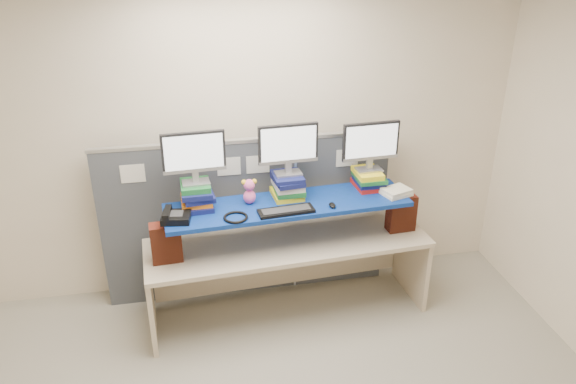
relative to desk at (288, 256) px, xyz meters
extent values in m
cube|color=#F5E4CA|center=(-0.29, -1.37, 0.81)|extent=(5.00, 4.00, 2.80)
cube|color=silver|center=(-0.29, -1.37, 2.21)|extent=(5.00, 4.00, 0.01)
cube|color=#41454C|center=(-1.16, 0.41, 0.16)|extent=(0.85, 0.05, 1.50)
cube|color=#41454C|center=(-0.29, 0.41, 0.16)|extent=(0.85, 0.05, 1.50)
cube|color=#41454C|center=(0.57, 0.41, 0.16)|extent=(0.85, 0.05, 1.50)
cube|color=silver|center=(-0.29, 0.41, 0.93)|extent=(2.60, 0.06, 0.03)
cube|color=white|center=(-1.24, 0.38, 0.71)|extent=(0.20, 0.00, 0.16)
cube|color=white|center=(-0.44, 0.38, 0.71)|extent=(0.20, 0.00, 0.16)
cube|color=white|center=(-0.19, 0.38, 0.71)|extent=(0.20, 0.00, 0.16)
cube|color=white|center=(0.61, 0.38, 0.71)|extent=(0.20, 0.00, 0.16)
cube|color=beige|center=(0.00, 0.00, 0.13)|extent=(2.45, 0.86, 0.04)
cube|color=beige|center=(-1.18, -0.08, -0.24)|extent=(0.08, 0.65, 0.69)
cube|color=beige|center=(1.18, 0.08, -0.24)|extent=(0.08, 0.65, 0.69)
cube|color=maroon|center=(-1.00, -0.11, 0.31)|extent=(0.25, 0.15, 0.33)
cube|color=maroon|center=(1.01, 0.01, 0.31)|extent=(0.25, 0.15, 0.33)
cube|color=navy|center=(0.00, 0.00, 0.49)|extent=(2.05, 0.63, 0.04)
cube|color=#121852|center=(-0.72, 0.07, 0.53)|extent=(0.23, 0.31, 0.04)
cube|color=orange|center=(-0.74, 0.07, 0.57)|extent=(0.25, 0.27, 0.04)
cube|color=#121852|center=(-0.72, 0.07, 0.61)|extent=(0.27, 0.30, 0.04)
cube|color=#121852|center=(-0.74, 0.07, 0.65)|extent=(0.25, 0.30, 0.04)
cube|color=#1B662C|center=(-0.74, 0.08, 0.70)|extent=(0.24, 0.27, 0.05)
cube|color=yellow|center=(0.02, 0.12, 0.53)|extent=(0.26, 0.29, 0.04)
cube|color=#1B662C|center=(0.03, 0.13, 0.58)|extent=(0.24, 0.30, 0.04)
cube|color=silver|center=(0.02, 0.12, 0.62)|extent=(0.25, 0.30, 0.05)
cube|color=#121852|center=(0.02, 0.11, 0.67)|extent=(0.25, 0.32, 0.04)
cube|color=#121852|center=(0.02, 0.11, 0.70)|extent=(0.25, 0.29, 0.03)
cube|color=red|center=(0.74, 0.18, 0.53)|extent=(0.23, 0.30, 0.04)
cube|color=#121852|center=(0.75, 0.16, 0.57)|extent=(0.23, 0.27, 0.04)
cube|color=#1B662C|center=(0.75, 0.16, 0.61)|extent=(0.24, 0.29, 0.03)
cube|color=yellow|center=(0.73, 0.16, 0.65)|extent=(0.22, 0.29, 0.04)
cube|color=#96969A|center=(-0.73, 0.07, 0.73)|extent=(0.23, 0.15, 0.01)
cube|color=#96969A|center=(-0.73, 0.07, 0.78)|extent=(0.05, 0.04, 0.09)
cube|color=black|center=(-0.73, 0.07, 0.99)|extent=(0.50, 0.07, 0.33)
cube|color=white|center=(-0.73, 0.05, 0.99)|extent=(0.45, 0.03, 0.29)
cube|color=#96969A|center=(0.03, 0.12, 0.72)|extent=(0.23, 0.15, 0.01)
cube|color=#96969A|center=(0.03, 0.12, 0.78)|extent=(0.05, 0.04, 0.09)
cube|color=black|center=(0.03, 0.12, 0.98)|extent=(0.50, 0.07, 0.33)
cube|color=white|center=(0.03, 0.10, 0.98)|extent=(0.45, 0.03, 0.29)
cube|color=#96969A|center=(0.74, 0.17, 0.68)|extent=(0.23, 0.15, 0.01)
cube|color=#96969A|center=(0.74, 0.17, 0.73)|extent=(0.05, 0.04, 0.09)
cube|color=black|center=(0.74, 0.17, 0.94)|extent=(0.50, 0.07, 0.33)
cube|color=white|center=(0.74, 0.15, 0.94)|extent=(0.45, 0.03, 0.29)
cube|color=black|center=(-0.05, -0.16, 0.52)|extent=(0.46, 0.19, 0.02)
cube|color=#2D2D30|center=(-0.05, -0.16, 0.54)|extent=(0.40, 0.13, 0.00)
ellipsoid|color=black|center=(0.34, -0.14, 0.53)|extent=(0.07, 0.10, 0.03)
cube|color=black|center=(-0.91, -0.13, 0.54)|extent=(0.24, 0.23, 0.05)
cube|color=#2D2D30|center=(-0.91, -0.13, 0.57)|extent=(0.12, 0.12, 0.01)
cube|color=black|center=(-0.97, -0.12, 0.59)|extent=(0.08, 0.20, 0.04)
torus|color=black|center=(-0.45, -0.19, 0.52)|extent=(0.21, 0.21, 0.02)
ellipsoid|color=pink|center=(-0.31, 0.05, 0.57)|extent=(0.10, 0.09, 0.12)
sphere|color=pink|center=(-0.31, 0.05, 0.68)|extent=(0.09, 0.09, 0.09)
sphere|color=yellow|center=(-0.35, 0.05, 0.71)|extent=(0.04, 0.04, 0.04)
sphere|color=yellow|center=(-0.27, 0.05, 0.71)|extent=(0.04, 0.04, 0.04)
cube|color=silver|center=(0.93, -0.02, 0.52)|extent=(0.28, 0.25, 0.03)
cube|color=silver|center=(0.93, -0.02, 0.55)|extent=(0.27, 0.24, 0.03)
camera|label=1|loc=(-0.78, -4.06, 2.58)|focal=35.00mm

